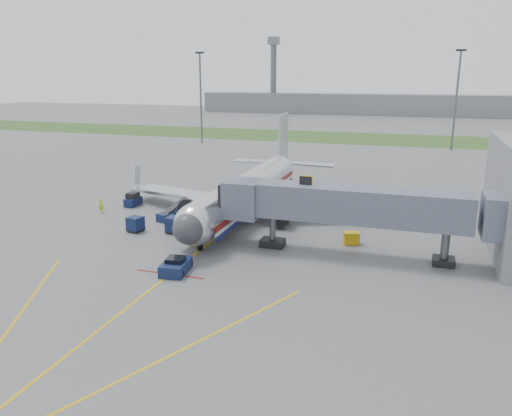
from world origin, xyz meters
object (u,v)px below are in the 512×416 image
(baggage_tug, at_px, (133,200))
(ramp_worker, at_px, (101,206))
(pushback_tug, at_px, (176,266))
(belt_loader, at_px, (172,215))
(airliner, at_px, (247,191))

(baggage_tug, bearing_deg, ramp_worker, -116.96)
(pushback_tug, distance_m, belt_loader, 15.65)
(belt_loader, bearing_deg, baggage_tug, 152.60)
(baggage_tug, relative_size, belt_loader, 0.54)
(ramp_worker, bearing_deg, pushback_tug, -67.91)
(baggage_tug, bearing_deg, pushback_tug, -50.19)
(baggage_tug, height_order, ramp_worker, baggage_tug)
(airliner, relative_size, pushback_tug, 10.81)
(airliner, distance_m, belt_loader, 8.89)
(airliner, xyz_separation_m, pushback_tug, (0.30, -18.75, -2.11))
(pushback_tug, height_order, belt_loader, belt_loader)
(ramp_worker, bearing_deg, airliner, -11.14)
(pushback_tug, bearing_deg, baggage_tug, 129.81)
(pushback_tug, xyz_separation_m, ramp_worker, (-16.55, 13.81, 0.26))
(pushback_tug, distance_m, ramp_worker, 21.55)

